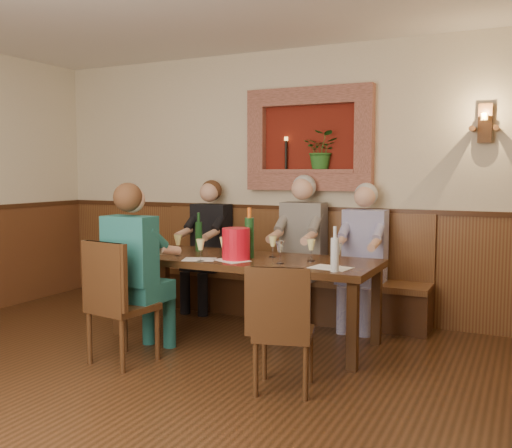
{
  "coord_description": "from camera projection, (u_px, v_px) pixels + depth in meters",
  "views": [
    {
      "loc": [
        2.3,
        -2.65,
        1.52
      ],
      "look_at": [
        0.1,
        1.9,
        1.05
      ],
      "focal_mm": 40.0,
      "sensor_mm": 36.0,
      "label": 1
    }
  ],
  "objects": [
    {
      "name": "ground_plane",
      "position": [
        108.0,
        418.0,
        3.52
      ],
      "size": [
        6.0,
        6.0,
        0.0
      ],
      "primitive_type": "plane",
      "color": "black",
      "rests_on": "ground"
    },
    {
      "name": "room_shell",
      "position": [
        100.0,
        108.0,
        3.34
      ],
      "size": [
        6.04,
        6.04,
        2.82
      ],
      "color": "beige",
      "rests_on": "ground"
    },
    {
      "name": "wainscoting",
      "position": [
        105.0,
        325.0,
        3.46
      ],
      "size": [
        6.02,
        6.02,
        1.15
      ],
      "color": "#522B17",
      "rests_on": "ground"
    },
    {
      "name": "wall_niche",
      "position": [
        312.0,
        143.0,
        5.89
      ],
      "size": [
        1.36,
        0.3,
        1.06
      ],
      "color": "#63180E",
      "rests_on": "ground"
    },
    {
      "name": "wall_sconce",
      "position": [
        485.0,
        124.0,
        5.14
      ],
      "size": [
        0.25,
        0.2,
        0.35
      ],
      "color": "#522B17",
      "rests_on": "ground"
    },
    {
      "name": "dining_table",
      "position": [
        244.0,
        266.0,
        5.11
      ],
      "size": [
        2.4,
        0.9,
        0.75
      ],
      "color": "#382210",
      "rests_on": "ground"
    },
    {
      "name": "bench",
      "position": [
        284.0,
        285.0,
        5.99
      ],
      "size": [
        3.0,
        0.45,
        1.11
      ],
      "color": "#381E0F",
      "rests_on": "ground"
    },
    {
      "name": "chair_near_left",
      "position": [
        122.0,
        327.0,
        4.52
      ],
      "size": [
        0.5,
        0.5,
        0.99
      ],
      "rotation": [
        0.0,
        0.0,
        -0.15
      ],
      "color": "#382210",
      "rests_on": "ground"
    },
    {
      "name": "chair_near_right",
      "position": [
        284.0,
        354.0,
        3.94
      ],
      "size": [
        0.48,
        0.48,
        0.89
      ],
      "rotation": [
        0.0,
        0.0,
        0.26
      ],
      "color": "#382210",
      "rests_on": "ground"
    },
    {
      "name": "person_bench_left",
      "position": [
        207.0,
        256.0,
        6.25
      ],
      "size": [
        0.42,
        0.51,
        1.42
      ],
      "color": "black",
      "rests_on": "ground"
    },
    {
      "name": "person_bench_mid",
      "position": [
        300.0,
        261.0,
        5.78
      ],
      "size": [
        0.45,
        0.55,
        1.48
      ],
      "color": "#4F4B48",
      "rests_on": "ground"
    },
    {
      "name": "person_bench_right",
      "position": [
        362.0,
        269.0,
        5.5
      ],
      "size": [
        0.41,
        0.51,
        1.41
      ],
      "color": "navy",
      "rests_on": "ground"
    },
    {
      "name": "person_chair_front",
      "position": [
        138.0,
        285.0,
        4.68
      ],
      "size": [
        0.42,
        0.52,
        1.43
      ],
      "color": "#184B54",
      "rests_on": "ground"
    },
    {
      "name": "spittoon_bucket",
      "position": [
        236.0,
        244.0,
        4.96
      ],
      "size": [
        0.32,
        0.32,
        0.28
      ],
      "primitive_type": "cylinder",
      "rotation": [
        0.0,
        0.0,
        0.43
      ],
      "color": "red",
      "rests_on": "dining_table"
    },
    {
      "name": "wine_bottle_green_a",
      "position": [
        249.0,
        237.0,
        5.07
      ],
      "size": [
        0.1,
        0.1,
        0.45
      ],
      "rotation": [
        0.0,
        0.0,
        0.17
      ],
      "color": "#19471E",
      "rests_on": "dining_table"
    },
    {
      "name": "wine_bottle_green_b",
      "position": [
        199.0,
        236.0,
        5.49
      ],
      "size": [
        0.08,
        0.08,
        0.37
      ],
      "rotation": [
        0.0,
        0.0,
        -0.29
      ],
      "color": "#19471E",
      "rests_on": "dining_table"
    },
    {
      "name": "water_bottle",
      "position": [
        335.0,
        253.0,
        4.37
      ],
      "size": [
        0.08,
        0.08,
        0.35
      ],
      "rotation": [
        0.0,
        0.0,
        0.38
      ],
      "color": "silver",
      "rests_on": "dining_table"
    },
    {
      "name": "tasting_sheet_a",
      "position": [
        158.0,
        252.0,
        5.4
      ],
      "size": [
        0.35,
        0.31,
        0.0
      ],
      "primitive_type": "cube",
      "rotation": [
        0.0,
        0.0,
        0.42
      ],
      "color": "white",
      "rests_on": "dining_table"
    },
    {
      "name": "tasting_sheet_b",
      "position": [
        231.0,
        260.0,
        4.93
      ],
      "size": [
        0.36,
        0.32,
        0.0
      ],
      "primitive_type": "cube",
      "rotation": [
        0.0,
        0.0,
        -0.43
      ],
      "color": "white",
      "rests_on": "dining_table"
    },
    {
      "name": "tasting_sheet_c",
      "position": [
        331.0,
        268.0,
        4.55
      ],
      "size": [
        0.34,
        0.27,
        0.0
      ],
      "primitive_type": "cube",
      "rotation": [
        0.0,
        0.0,
        -0.15
      ],
      "color": "white",
      "rests_on": "dining_table"
    },
    {
      "name": "tasting_sheet_d",
      "position": [
        199.0,
        259.0,
        4.98
      ],
      "size": [
        0.33,
        0.29,
        0.0
      ],
      "primitive_type": "cube",
      "rotation": [
        0.0,
        0.0,
        0.37
      ],
      "color": "white",
      "rests_on": "dining_table"
    },
    {
      "name": "wine_glass_0",
      "position": [
        224.0,
        248.0,
        5.04
      ],
      "size": [
        0.08,
        0.08,
        0.19
      ],
      "primitive_type": null,
      "color": "#FFF998",
      "rests_on": "dining_table"
    },
    {
      "name": "wine_glass_1",
      "position": [
        311.0,
        250.0,
        4.87
      ],
      "size": [
        0.08,
        0.08,
        0.19
      ],
      "primitive_type": null,
      "color": "#FFF998",
      "rests_on": "dining_table"
    },
    {
      "name": "wine_glass_2",
      "position": [
        201.0,
        250.0,
        4.88
      ],
      "size": [
        0.08,
        0.08,
        0.19
      ],
      "primitive_type": null,
      "color": "#FFF998",
      "rests_on": "dining_table"
    },
    {
      "name": "wine_glass_3",
      "position": [
        273.0,
        247.0,
        5.11
      ],
      "size": [
        0.08,
        0.08,
        0.19
      ],
      "primitive_type": null,
      "color": "#FFF998",
      "rests_on": "dining_table"
    },
    {
      "name": "wine_glass_4",
      "position": [
        280.0,
        252.0,
        4.75
      ],
      "size": [
        0.08,
        0.08,
        0.19
      ],
      "primitive_type": null,
      "color": "white",
      "rests_on": "dining_table"
    },
    {
      "name": "wine_glass_5",
      "position": [
        143.0,
        243.0,
        5.36
      ],
      "size": [
        0.08,
        0.08,
        0.19
      ],
      "primitive_type": null,
      "color": "#FFF998",
      "rests_on": "dining_table"
    },
    {
      "name": "wine_glass_6",
      "position": [
        178.0,
        245.0,
        5.21
      ],
      "size": [
        0.08,
        0.08,
        0.19
      ],
      "primitive_type": null,
      "color": "#FFF998",
      "rests_on": "dining_table"
    },
    {
      "name": "wine_glass_7",
      "position": [
        226.0,
        244.0,
        5.28
      ],
      "size": [
        0.08,
        0.08,
        0.19
      ],
      "primitive_type": null,
      "color": "white",
      "rests_on": "dining_table"
    },
    {
      "name": "wine_glass_8",
      "position": [
        338.0,
        255.0,
        4.61
      ],
      "size": [
        0.08,
        0.08,
        0.19
      ],
      "primitive_type": null,
      "color": "white",
      "rests_on": "dining_table"
    }
  ]
}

